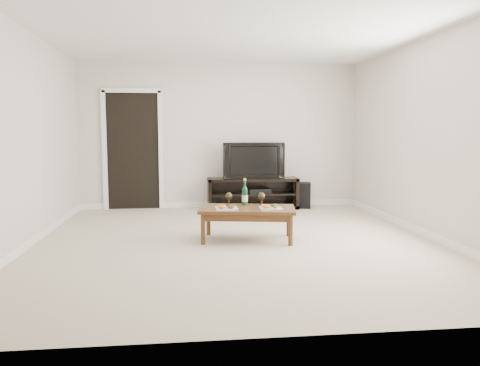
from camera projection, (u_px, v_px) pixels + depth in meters
name	position (u px, v px, depth m)	size (l,w,h in m)	color
floor	(236.00, 242.00, 5.87)	(5.50, 5.50, 0.00)	#BCAF97
back_wall	(220.00, 136.00, 8.46)	(5.00, 0.04, 2.60)	beige
ceiling	(236.00, 27.00, 5.58)	(5.00, 5.50, 0.04)	white
doorway	(133.00, 151.00, 8.28)	(0.90, 0.02, 2.05)	black
media_console	(253.00, 193.00, 8.36)	(1.61, 0.45, 0.55)	black
television	(253.00, 160.00, 8.30)	(1.10, 0.14, 0.64)	black
av_receiver	(258.00, 191.00, 8.36)	(0.40, 0.30, 0.08)	black
subwoofer	(302.00, 195.00, 8.47)	(0.30, 0.30, 0.46)	black
coffee_table	(248.00, 224.00, 5.94)	(1.19, 0.65, 0.42)	#543217
plate_left	(226.00, 206.00, 5.80)	(0.27, 0.27, 0.07)	white
plate_right	(271.00, 206.00, 5.82)	(0.27, 0.27, 0.07)	white
wine_bottle	(245.00, 192.00, 6.10)	(0.07, 0.07, 0.35)	#0E351E
goblet_left	(229.00, 199.00, 6.09)	(0.09, 0.09, 0.17)	#322A1B
goblet_right	(262.00, 199.00, 6.10)	(0.09, 0.09, 0.17)	#322A1B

